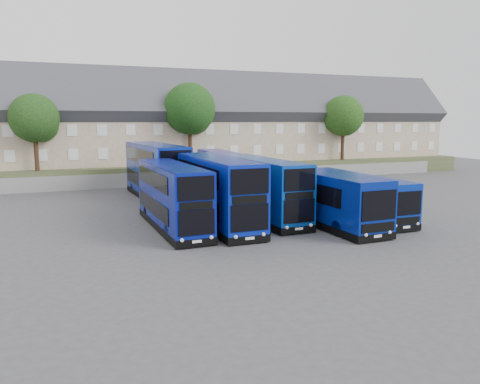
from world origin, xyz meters
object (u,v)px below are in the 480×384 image
dd_front_left (172,198)px  tree_east (344,117)px  tree_far (351,115)px  dd_front_mid (218,192)px  tree_mid (191,111)px  tree_west (36,120)px  coach_east_a (317,197)px

dd_front_left → tree_east: size_ratio=1.29×
tree_far → tree_east: bearing=-130.6°
dd_front_left → tree_east: bearing=37.3°
dd_front_left → dd_front_mid: (3.09, 0.01, 0.18)m
tree_mid → tree_far: size_ratio=1.06×
tree_west → tree_mid: bearing=1.8°
dd_front_mid → coach_east_a: dd_front_mid is taller
tree_east → tree_far: 9.23m
coach_east_a → tree_west: bearing=127.2°
tree_west → tree_far: tree_far is taller
coach_east_a → tree_mid: bearing=94.4°
dd_front_left → tree_far: (33.57, 28.58, 5.68)m
dd_front_mid → coach_east_a: size_ratio=0.87×
tree_east → dd_front_mid: bearing=-138.6°
dd_front_left → dd_front_mid: 3.10m
dd_front_left → dd_front_mid: size_ratio=0.92×
dd_front_left → tree_mid: 24.11m
dd_front_mid → tree_mid: (4.47, 22.07, 5.85)m
tree_mid → tree_far: 26.80m
tree_west → tree_east: size_ratio=0.94×
dd_front_mid → coach_east_a: bearing=-11.7°
coach_east_a → tree_east: (17.61, 23.04, 5.65)m
tree_east → tree_far: size_ratio=0.94×
tree_west → tree_far: (42.00, 7.00, 0.68)m
coach_east_a → tree_east: tree_east is taller
dd_front_mid → tree_east: tree_east is taller
dd_front_mid → tree_mid: 23.27m
tree_mid → tree_east: tree_mid is taller
tree_far → tree_west: bearing=-170.5°
dd_front_left → tree_west: bearing=110.6°
coach_east_a → tree_far: bearing=50.4°
tree_mid → dd_front_mid: bearing=-101.5°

